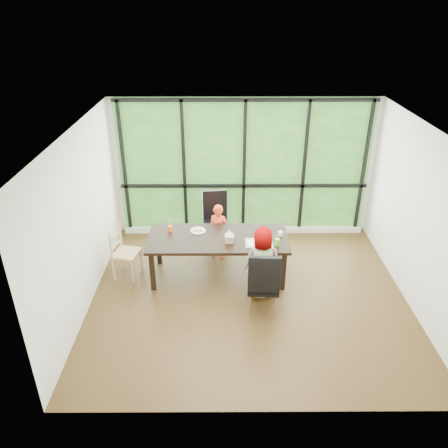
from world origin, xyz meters
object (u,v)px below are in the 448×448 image
(dining_table, at_px, (218,257))
(chair_window_leather, at_px, (216,221))
(plate_near, at_px, (255,244))
(chair_end_beech, at_px, (127,253))
(plate_far, at_px, (198,231))
(white_mug, at_px, (280,234))
(child_toddler, at_px, (218,232))
(tissue_box, at_px, (229,239))
(chair_interior_leather, at_px, (263,281))
(green_cup, at_px, (277,242))
(child_older, at_px, (262,263))
(orange_cup, at_px, (170,229))

(dining_table, bearing_deg, chair_window_leather, 92.49)
(chair_window_leather, height_order, plate_near, chair_window_leather)
(dining_table, relative_size, chair_end_beech, 2.57)
(chair_window_leather, distance_m, plate_far, 0.88)
(plate_far, bearing_deg, white_mug, -6.72)
(chair_window_leather, xyz_separation_m, plate_near, (0.64, -1.24, 0.22))
(child_toddler, relative_size, tissue_box, 7.20)
(child_toddler, relative_size, plate_near, 3.86)
(chair_interior_leather, relative_size, green_cup, 9.09)
(tissue_box, bearing_deg, plate_far, 144.91)
(child_older, bearing_deg, child_toddler, -66.64)
(chair_window_leather, distance_m, child_toddler, 0.41)
(plate_near, bearing_deg, plate_far, 154.94)
(chair_interior_leather, height_order, orange_cup, chair_interior_leather)
(child_older, relative_size, green_cup, 10.19)
(white_mug, height_order, tissue_box, tissue_box)
(dining_table, relative_size, chair_interior_leather, 2.14)
(child_older, xyz_separation_m, white_mug, (0.36, 0.62, 0.18))
(child_toddler, xyz_separation_m, tissue_box, (0.19, -0.76, 0.29))
(tissue_box, bearing_deg, orange_cup, 160.30)
(orange_cup, xyz_separation_m, tissue_box, (1.00, -0.36, 0.01))
(dining_table, relative_size, green_cup, 19.47)
(dining_table, distance_m, plate_far, 0.56)
(child_toddler, bearing_deg, chair_interior_leather, -47.86)
(chair_window_leather, relative_size, child_toddler, 1.04)
(plate_far, height_order, plate_near, same)
(dining_table, relative_size, child_older, 1.91)
(orange_cup, bearing_deg, chair_end_beech, -164.10)
(chair_window_leather, bearing_deg, green_cup, -59.36)
(plate_far, height_order, white_mug, white_mug)
(child_older, bearing_deg, orange_cup, -34.11)
(chair_interior_leather, bearing_deg, chair_end_beech, -19.58)
(chair_window_leather, height_order, orange_cup, chair_window_leather)
(chair_interior_leather, xyz_separation_m, chair_end_beech, (-2.22, 0.96, -0.09))
(dining_table, distance_m, child_toddler, 0.62)
(plate_near, bearing_deg, white_mug, 32.09)
(plate_far, bearing_deg, green_cup, -20.65)
(chair_end_beech, bearing_deg, chair_window_leather, -43.02)
(chair_window_leather, height_order, white_mug, chair_window_leather)
(chair_window_leather, height_order, chair_end_beech, chair_window_leather)
(chair_interior_leather, bearing_deg, orange_cup, -34.30)
(chair_interior_leather, bearing_deg, child_toddler, -62.87)
(orange_cup, bearing_deg, tissue_box, -19.70)
(green_cup, distance_m, tissue_box, 0.77)
(child_toddler, height_order, child_older, child_older)
(child_older, distance_m, plate_near, 0.38)
(child_older, xyz_separation_m, plate_near, (-0.08, 0.34, 0.15))
(child_older, height_order, white_mug, child_older)
(chair_end_beech, xyz_separation_m, child_toddler, (1.54, 0.61, 0.07))
(child_toddler, relative_size, child_older, 0.86)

